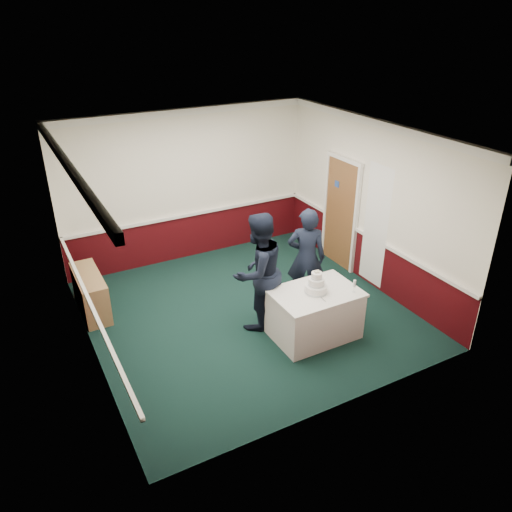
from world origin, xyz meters
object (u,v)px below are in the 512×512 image
wedding_cake (316,285)px  cake_knife (322,298)px  cake_table (314,313)px  person_man (258,272)px  sideboard (91,293)px  person_woman (306,258)px  champagne_flute (354,284)px

wedding_cake → cake_knife: 0.23m
cake_table → wedding_cake: wedding_cake is taller
wedding_cake → cake_knife: wedding_cake is taller
cake_table → person_man: bearing=132.7°
person_man → wedding_cake: bearing=117.5°
person_man → sideboard: bearing=-51.5°
cake_knife → person_woman: 1.14m
sideboard → wedding_cake: wedding_cake is taller
person_man → person_woman: (1.02, 0.18, -0.08)m
champagne_flute → person_man: 1.48m
cake_table → cake_knife: size_ratio=6.00×
champagne_flute → person_woman: bearing=95.4°
cake_table → person_woman: size_ratio=0.75×
sideboard → wedding_cake: 3.78m
wedding_cake → champagne_flute: (0.50, -0.28, 0.03)m
person_man → person_woman: size_ratio=1.09×
cake_table → champagne_flute: bearing=-29.2°
sideboard → cake_knife: cake_knife is taller
person_woman → sideboard: bearing=8.2°
cake_table → cake_knife: 0.44m
sideboard → champagne_flute: size_ratio=5.85×
champagne_flute → wedding_cake: bearing=150.8°
cake_table → champagne_flute: 0.78m
champagne_flute → person_woman: 1.15m
wedding_cake → person_man: person_man is taller
cake_table → wedding_cake: (0.00, 0.00, 0.50)m
cake_knife → person_woman: bearing=71.8°
sideboard → person_man: person_man is taller
champagne_flute → cake_table: bearing=150.8°
cake_table → sideboard: bearing=141.0°
cake_knife → person_man: size_ratio=0.11×
sideboard → champagne_flute: champagne_flute is taller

